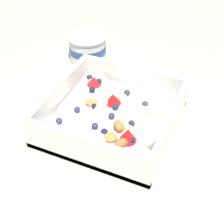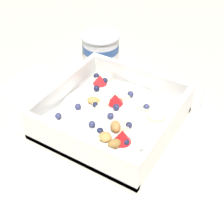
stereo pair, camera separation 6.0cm
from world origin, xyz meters
The scene contains 5 objects.
ground_plane centered at (0.00, 0.00, 0.00)m, with size 2.40×2.40×0.00m, color beige.
fruit_bowl centered at (0.02, -0.01, 0.02)m, with size 0.23×0.23×0.06m.
spoon centered at (0.16, 0.06, 0.00)m, with size 0.06×0.17×0.01m.
yogurt_cup centered at (-0.12, 0.17, 0.03)m, with size 0.09×0.09×0.06m.
folded_napkin centered at (-0.19, 0.01, 0.00)m, with size 0.12×0.12×0.01m, color silver.
Camera 2 is at (0.26, -0.40, 0.43)m, focal length 52.47 mm.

